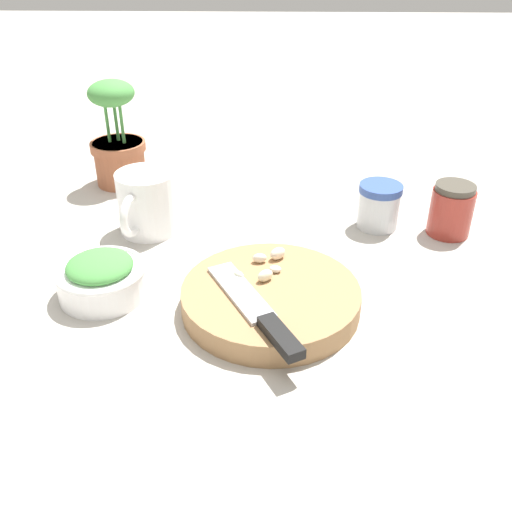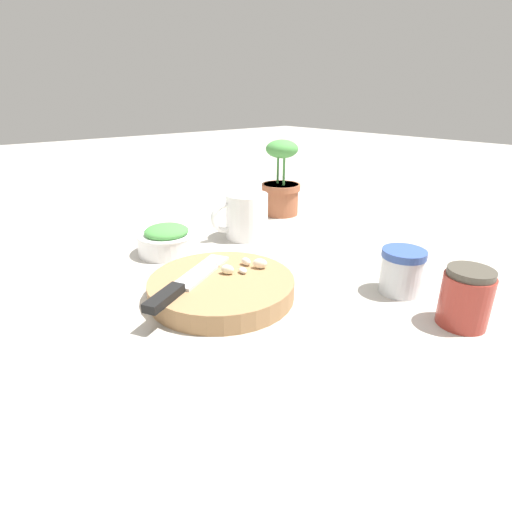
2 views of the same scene
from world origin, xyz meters
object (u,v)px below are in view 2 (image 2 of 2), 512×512
(garlic_cloves, at_px, (244,265))
(chef_knife, at_px, (185,283))
(honey_jar, at_px, (466,298))
(spice_jar, at_px, (402,271))
(herb_bowl, at_px, (167,240))
(potted_herb, at_px, (281,184))
(coffee_mug, at_px, (246,216))
(cutting_board, at_px, (222,287))

(garlic_cloves, bearing_deg, chef_knife, -95.02)
(garlic_cloves, distance_m, honey_jar, 0.33)
(garlic_cloves, relative_size, honey_jar, 0.94)
(spice_jar, bearing_deg, herb_bowl, -152.59)
(herb_bowl, bearing_deg, potted_herb, 99.15)
(spice_jar, xyz_separation_m, coffee_mug, (-0.37, -0.03, 0.01))
(chef_knife, relative_size, potted_herb, 1.02)
(herb_bowl, distance_m, spice_jar, 0.45)
(cutting_board, relative_size, garlic_cloves, 2.91)
(cutting_board, relative_size, honey_jar, 2.73)
(potted_herb, bearing_deg, honey_jar, -17.87)
(garlic_cloves, distance_m, herb_bowl, 0.22)
(coffee_mug, bearing_deg, cutting_board, -46.19)
(chef_knife, xyz_separation_m, honey_jar, (0.30, 0.27, 0.01))
(garlic_cloves, xyz_separation_m, spice_jar, (0.18, 0.18, -0.00))
(chef_knife, height_order, herb_bowl, herb_bowl)
(garlic_cloves, height_order, honey_jar, honey_jar)
(cutting_board, bearing_deg, herb_bowl, 173.58)
(honey_jar, relative_size, potted_herb, 0.44)
(spice_jar, bearing_deg, honey_jar, -10.52)
(garlic_cloves, relative_size, potted_herb, 0.41)
(honey_jar, distance_m, potted_herb, 0.60)
(coffee_mug, bearing_deg, garlic_cloves, -39.16)
(spice_jar, distance_m, honey_jar, 0.11)
(chef_knife, relative_size, garlic_cloves, 2.49)
(cutting_board, distance_m, spice_jar, 0.29)
(cutting_board, relative_size, potted_herb, 1.19)
(herb_bowl, height_order, honey_jar, honey_jar)
(cutting_board, xyz_separation_m, garlic_cloves, (-0.00, 0.05, 0.02))
(coffee_mug, relative_size, potted_herb, 0.67)
(honey_jar, height_order, potted_herb, potted_herb)
(chef_knife, distance_m, honey_jar, 0.40)
(spice_jar, relative_size, honey_jar, 0.87)
(chef_knife, relative_size, coffee_mug, 1.53)
(garlic_cloves, bearing_deg, honey_jar, 29.44)
(herb_bowl, xyz_separation_m, coffee_mug, (0.03, 0.18, 0.02))
(coffee_mug, xyz_separation_m, honey_jar, (0.48, 0.01, -0.01))
(garlic_cloves, relative_size, herb_bowl, 0.66)
(herb_bowl, height_order, potted_herb, potted_herb)
(spice_jar, distance_m, potted_herb, 0.49)
(potted_herb, bearing_deg, spice_jar, -19.55)
(herb_bowl, relative_size, potted_herb, 0.62)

